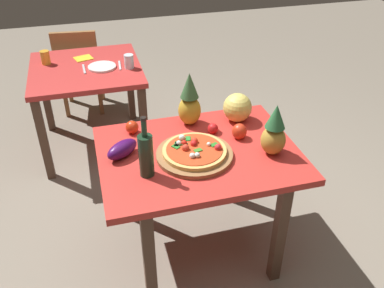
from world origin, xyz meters
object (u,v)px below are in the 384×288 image
wine_bottle (146,154)px  tomato_beside_pepper (213,128)px  eggplant (122,149)px  dinner_plate (102,67)px  tomato_near_board (132,127)px  pineapple_left (274,132)px  drinking_glass_water (129,61)px  knife_utensil (120,65)px  melon (237,108)px  display_table (198,165)px  pineapple_right (190,102)px  background_table (87,80)px  drinking_glass_juice (45,57)px  pizza (194,150)px  fork_utensil (84,69)px  dining_chair (79,66)px  bell_pepper (239,131)px  napkin_folded (83,58)px  pizza_board (194,155)px

wine_bottle → tomato_beside_pepper: wine_bottle is taller
eggplant → dinner_plate: bearing=90.1°
tomato_near_board → pineapple_left: bearing=-30.0°
drinking_glass_water → wine_bottle: bearing=-94.4°
knife_utensil → eggplant: bearing=-92.6°
pineapple_left → melon: bearing=99.0°
pineapple_left → tomato_near_board: 0.83m
display_table → pineapple_left: bearing=-17.3°
pineapple_left → pineapple_right: pineapple_right is taller
tomato_near_board → background_table: bearing=101.3°
wine_bottle → drinking_glass_water: size_ratio=3.08×
tomato_near_board → drinking_glass_juice: drinking_glass_juice is taller
pizza → fork_utensil: pizza is taller
dining_chair → drinking_glass_water: size_ratio=7.73×
pizza → wine_bottle: 0.30m
bell_pepper → drinking_glass_water: size_ratio=0.87×
melon → napkin_folded: (-0.87, 1.29, -0.09)m
pineapple_left → knife_utensil: size_ratio=1.66×
drinking_glass_juice → drinking_glass_water: (0.64, -0.26, 0.00)m
eggplant → fork_utensil: (-0.14, 1.26, -0.04)m
display_table → bell_pepper: 0.31m
display_table → drinking_glass_juice: bearing=118.9°
wine_bottle → bell_pepper: bearing=19.3°
eggplant → dinner_plate: size_ratio=0.91×
bell_pepper → knife_utensil: size_ratio=0.53×
display_table → fork_utensil: (-0.55, 1.33, 0.10)m
display_table → drinking_glass_juice: size_ratio=10.17×
background_table → tomato_beside_pepper: 1.40m
pineapple_left → tomato_near_board: (-0.71, 0.41, -0.09)m
pineapple_right → dinner_plate: bearing=113.6°
background_table → bell_pepper: (0.81, -1.31, 0.16)m
melon → dinner_plate: (-0.74, 1.06, -0.08)m
pizza → pineapple_left: pineapple_left is taller
display_table → tomato_near_board: (-0.33, 0.29, 0.14)m
pineapple_left → tomato_near_board: bearing=150.0°
dining_chair → knife_utensil: dining_chair is taller
bell_pepper → eggplant: size_ratio=0.48×
pineapple_right → drinking_glass_juice: size_ratio=3.09×
dinner_plate → eggplant: bearing=-89.9°
display_table → dining_chair: bearing=106.3°
display_table → pineapple_left: (0.39, -0.12, 0.23)m
bell_pepper → fork_utensil: bell_pepper is taller
drinking_glass_juice → pineapple_left: bearing=-53.2°
pizza_board → eggplant: (-0.38, 0.11, 0.03)m
melon → fork_utensil: size_ratio=0.99×
pizza → pineapple_left: 0.44m
pineapple_left → melon: 0.40m
knife_utensil → melon: bearing=-56.8°
background_table → pineapple_right: 1.24m
display_table → eggplant: (-0.41, 0.07, 0.14)m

